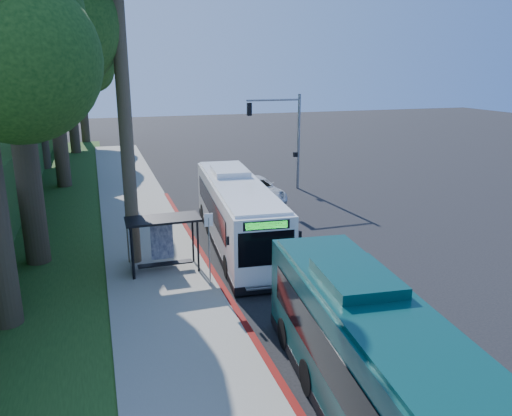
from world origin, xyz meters
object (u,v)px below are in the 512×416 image
object	(u,v)px
pickup	(256,190)
white_bus	(237,212)
teal_bus	(385,375)
bus_shelter	(157,234)

from	to	relation	value
pickup	white_bus	bearing A→B (deg)	-116.82
pickup	teal_bus	bearing A→B (deg)	-102.43
teal_bus	pickup	world-z (taller)	teal_bus
white_bus	teal_bus	bearing A→B (deg)	-86.66
teal_bus	bus_shelter	bearing A→B (deg)	113.21
bus_shelter	white_bus	size ratio (longest dim) A/B	0.26
white_bus	pickup	xyz separation A→B (m)	(3.50, 7.68, -0.95)
bus_shelter	teal_bus	distance (m)	12.79
white_bus	pickup	size ratio (longest dim) A/B	2.07
pickup	bus_shelter	bearing A→B (deg)	-130.23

